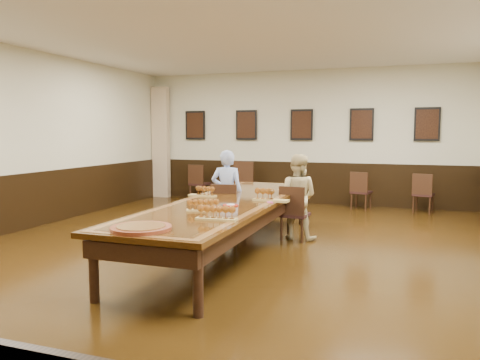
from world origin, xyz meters
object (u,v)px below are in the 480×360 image
at_px(spare_chair_c, 361,191).
at_px(chair_man, 226,210).
at_px(person_woman, 297,197).
at_px(chair_woman, 295,213).
at_px(spare_chair_b, 246,182).
at_px(person_man, 227,193).
at_px(spare_chair_d, 423,193).
at_px(conference_table, 228,210).
at_px(carved_platter, 141,228).
at_px(spare_chair_a, 200,182).

bearing_deg(spare_chair_c, chair_man, 76.82).
bearing_deg(person_woman, chair_woman, 90.00).
height_order(spare_chair_b, person_man, person_man).
relative_size(chair_man, spare_chair_d, 1.06).
xyz_separation_m(spare_chair_c, person_man, (-1.86, -3.51, 0.29)).
distance_m(chair_man, person_man, 0.29).
distance_m(chair_man, spare_chair_d, 4.77).
xyz_separation_m(spare_chair_b, conference_table, (1.26, -4.49, 0.09)).
relative_size(chair_man, spare_chair_b, 0.87).
height_order(spare_chair_c, person_man, person_man).
xyz_separation_m(chair_man, conference_table, (0.37, -0.86, 0.16)).
bearing_deg(person_man, conference_table, 102.00).
relative_size(chair_man, chair_woman, 1.02).
relative_size(chair_man, carved_platter, 1.36).
relative_size(spare_chair_c, person_woman, 0.62).
bearing_deg(spare_chair_d, conference_table, 70.32).
xyz_separation_m(chair_man, spare_chair_b, (-0.89, 3.64, 0.07)).
bearing_deg(person_man, spare_chair_b, -86.37).
bearing_deg(spare_chair_a, chair_woman, 139.36).
relative_size(spare_chair_b, carved_platter, 1.56).
bearing_deg(chair_woman, conference_table, 60.55).
distance_m(person_woman, conference_table, 1.39).
distance_m(chair_woman, person_man, 1.16).
xyz_separation_m(spare_chair_b, carved_platter, (1.15, -6.67, 0.26)).
bearing_deg(chair_man, person_man, -90.00).
bearing_deg(carved_platter, person_man, 95.12).
height_order(spare_chair_b, person_woman, person_woman).
xyz_separation_m(spare_chair_d, person_man, (-3.15, -3.50, 0.29)).
height_order(chair_man, chair_woman, chair_man).
relative_size(spare_chair_c, conference_table, 0.17).
bearing_deg(conference_table, spare_chair_a, 118.86).
relative_size(chair_woman, spare_chair_a, 0.96).
height_order(chair_man, spare_chair_a, spare_chair_a).
distance_m(spare_chair_a, person_woman, 4.67).
distance_m(spare_chair_b, person_man, 3.65).
xyz_separation_m(chair_man, spare_chair_d, (3.13, 3.59, -0.02)).
xyz_separation_m(person_man, person_woman, (1.13, 0.22, -0.03)).
xyz_separation_m(chair_woman, person_man, (-1.12, -0.12, 0.28)).
distance_m(spare_chair_a, person_man, 4.16).
distance_m(chair_man, carved_platter, 3.06).
distance_m(chair_man, person_woman, 1.18).
xyz_separation_m(chair_man, person_man, (-0.02, 0.09, 0.27)).
distance_m(spare_chair_a, spare_chair_d, 5.26).
xyz_separation_m(spare_chair_a, spare_chair_c, (3.97, -0.07, -0.03)).
bearing_deg(spare_chair_d, chair_man, 61.07).
height_order(person_woman, conference_table, person_woman).
bearing_deg(carved_platter, spare_chair_d, 66.57).
bearing_deg(spare_chair_b, chair_woman, 116.59).
bearing_deg(person_woman, carved_platter, 80.60).
xyz_separation_m(chair_woman, spare_chair_c, (0.74, 3.39, -0.02)).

